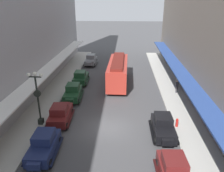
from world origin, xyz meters
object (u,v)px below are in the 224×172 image
object	(u,v)px
parked_car_6	(73,92)
parked_car_3	(81,77)
parked_car_0	(60,113)
streetcar	(118,71)
parked_car_4	(44,145)
parked_car_5	(91,60)
fire_hydrant	(177,122)
parked_car_1	(174,171)
lamp_post_with_clock	(38,96)
pedestrian_1	(178,82)
pedestrian_0	(177,86)
parked_car_2	(163,126)

from	to	relation	value
parked_car_6	parked_car_3	bearing A→B (deg)	90.89
parked_car_0	streetcar	size ratio (longest dim) A/B	0.45
parked_car_4	streetcar	world-z (taller)	streetcar
parked_car_5	fire_hydrant	distance (m)	23.07
parked_car_3	parked_car_5	distance (m)	9.37
parked_car_5	parked_car_1	bearing A→B (deg)	-70.83
parked_car_3	streetcar	bearing A→B (deg)	2.81
parked_car_6	streetcar	bearing A→B (deg)	47.29
parked_car_0	lamp_post_with_clock	distance (m)	2.75
parked_car_1	parked_car_6	size ratio (longest dim) A/B	1.00
parked_car_1	streetcar	world-z (taller)	streetcar
pedestrian_1	fire_hydrant	bearing A→B (deg)	-102.08
parked_car_6	lamp_post_with_clock	bearing A→B (deg)	-106.86
streetcar	lamp_post_with_clock	world-z (taller)	lamp_post_with_clock
parked_car_1	pedestrian_0	distance (m)	15.13
parked_car_0	parked_car_5	size ratio (longest dim) A/B	1.00
parked_car_4	parked_car_5	world-z (taller)	same
parked_car_0	parked_car_1	bearing A→B (deg)	-37.10
streetcar	parked_car_0	bearing A→B (deg)	-115.58
parked_car_2	parked_car_6	distance (m)	11.73
parked_car_1	pedestrian_1	bearing A→B (deg)	77.36
parked_car_0	parked_car_4	size ratio (longest dim) A/B	1.00
parked_car_3	fire_hydrant	xyz separation A→B (m)	(11.06, -10.90, -0.38)
parked_car_1	pedestrian_1	world-z (taller)	parked_car_1
parked_car_2	fire_hydrant	xyz separation A→B (m)	(1.49, 1.29, -0.38)
parked_car_3	pedestrian_0	bearing A→B (deg)	-12.70
parked_car_0	parked_car_4	xyz separation A→B (m)	(0.08, -4.86, 0.00)
parked_car_5	pedestrian_1	xyz separation A→B (m)	(13.07, -10.61, 0.07)
pedestrian_1	parked_car_4	bearing A→B (deg)	-132.58
parked_car_6	parked_car_2	bearing A→B (deg)	-36.05
parked_car_1	parked_car_5	bearing A→B (deg)	109.17
parked_car_3	parked_car_4	bearing A→B (deg)	-89.55
parked_car_5	parked_car_3	bearing A→B (deg)	-90.36
parked_car_2	fire_hydrant	distance (m)	2.01
parked_car_1	pedestrian_1	size ratio (longest dim) A/B	2.58
parked_car_2	parked_car_4	xyz separation A→B (m)	(-9.44, -3.20, 0.00)
parked_car_0	parked_car_1	size ratio (longest dim) A/B	1.00
parked_car_3	parked_car_5	size ratio (longest dim) A/B	1.00
parked_car_0	parked_car_3	size ratio (longest dim) A/B	1.01
fire_hydrant	pedestrian_1	distance (m)	9.89
streetcar	pedestrian_1	world-z (taller)	streetcar
parked_car_1	lamp_post_with_clock	bearing A→B (deg)	149.75
parked_car_2	pedestrian_1	world-z (taller)	parked_car_2
parked_car_5	lamp_post_with_clock	xyz separation A→B (m)	(-1.75, -20.52, 2.04)
parked_car_4	pedestrian_1	size ratio (longest dim) A/B	2.57
pedestrian_0	parked_car_5	bearing A→B (deg)	135.91
parked_car_2	streetcar	xyz separation A→B (m)	(-4.37, 12.44, 0.96)
streetcar	pedestrian_0	xyz separation A→B (m)	(7.49, -3.11, -0.89)
parked_car_0	parked_car_2	world-z (taller)	same
parked_car_6	streetcar	xyz separation A→B (m)	(5.12, 5.54, 0.96)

